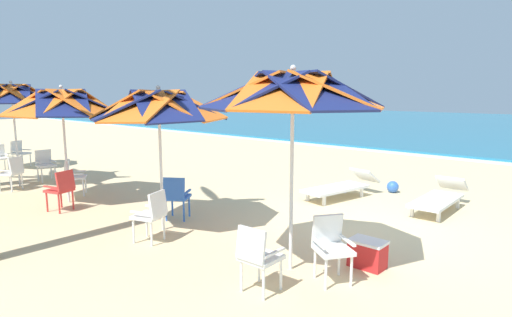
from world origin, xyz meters
name	(u,v)px	position (x,y,z in m)	size (l,w,h in m)	color
ground_plane	(359,230)	(0.00, 0.00, 0.00)	(80.00, 80.00, 0.00)	beige
surf_foam	(491,162)	(0.00, 9.92, 0.01)	(80.00, 0.70, 0.01)	white
beach_umbrella_0	(293,92)	(0.07, -2.18, 2.46)	(2.50, 2.50, 2.82)	silver
plastic_chair_0	(258,255)	(0.19, -3.01, 0.50)	(0.46, 0.48, 0.87)	white
plastic_chair_1	(331,244)	(0.67, -2.10, 0.50)	(0.63, 0.62, 0.87)	white
beach_umbrella_1	(159,106)	(-2.68, -2.34, 2.23)	(2.40, 2.40, 2.59)	silver
plastic_chair_2	(176,195)	(-2.97, -1.80, 0.50)	(0.62, 0.63, 0.87)	blue
plastic_chair_3	(152,213)	(-2.30, -2.83, 0.50)	(0.58, 0.56, 0.87)	white
beach_umbrella_2	(62,103)	(-5.86, -2.61, 2.23)	(2.57, 2.57, 2.63)	silver
plastic_chair_4	(61,188)	(-5.26, -3.01, 0.50)	(0.57, 0.55, 0.87)	red
plastic_chair_5	(73,175)	(-6.44, -2.22, 0.50)	(0.62, 0.63, 0.87)	white
beach_umbrella_3	(12,95)	(-8.48, -2.72, 2.41)	(2.28, 2.28, 2.77)	silver
plastic_chair_6	(45,163)	(-8.69, -1.96, 0.50)	(0.50, 0.48, 0.87)	white
plastic_chair_7	(12,171)	(-8.05, -3.02, 0.50)	(0.62, 0.60, 0.87)	white
plastic_chair_9	(20,152)	(-11.68, -1.58, 0.50)	(0.60, 0.58, 0.87)	white
sun_lounger_0	(439,197)	(0.65, 2.29, 0.28)	(0.66, 2.15, 0.62)	white
sun_lounger_1	(341,186)	(-1.45, 1.86, 0.28)	(1.04, 2.23, 0.62)	white
cooler_box	(367,253)	(0.85, -1.39, 0.20)	(0.50, 0.34, 0.40)	red
beach_ball	(393,187)	(-0.74, 3.15, 0.14)	(0.29, 0.29, 0.29)	blue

